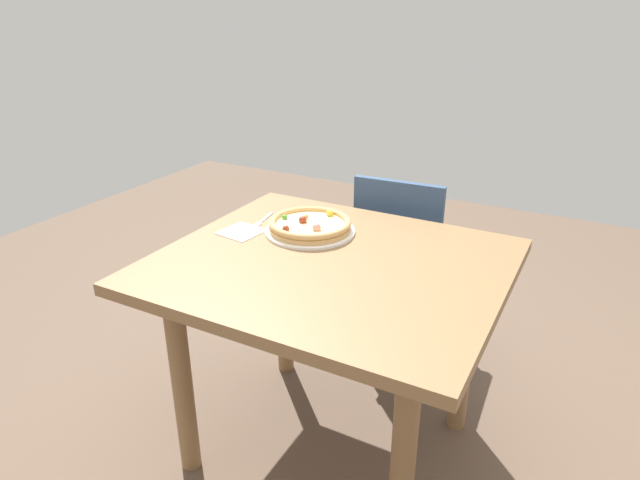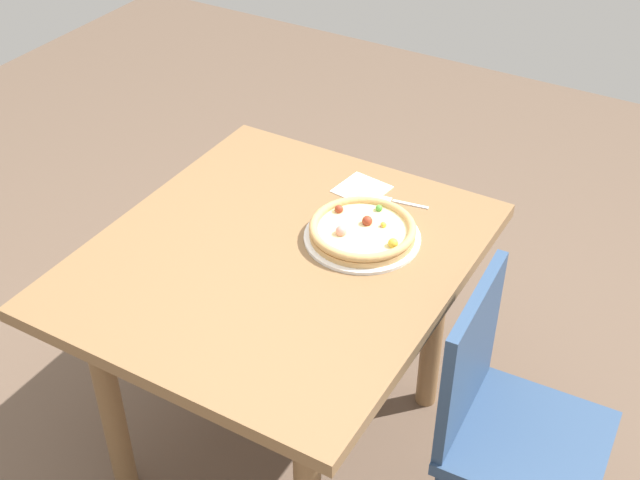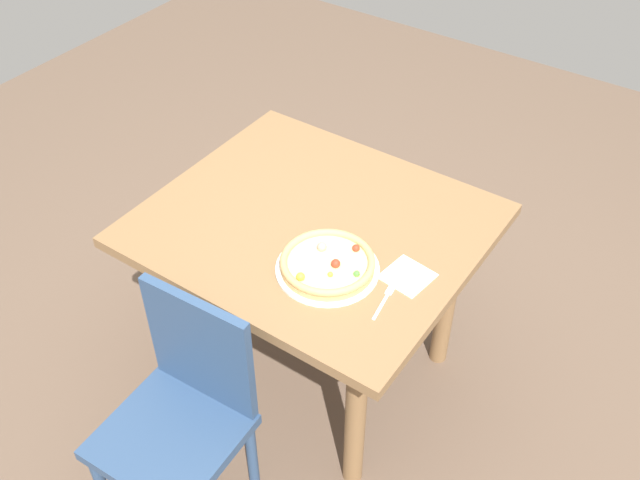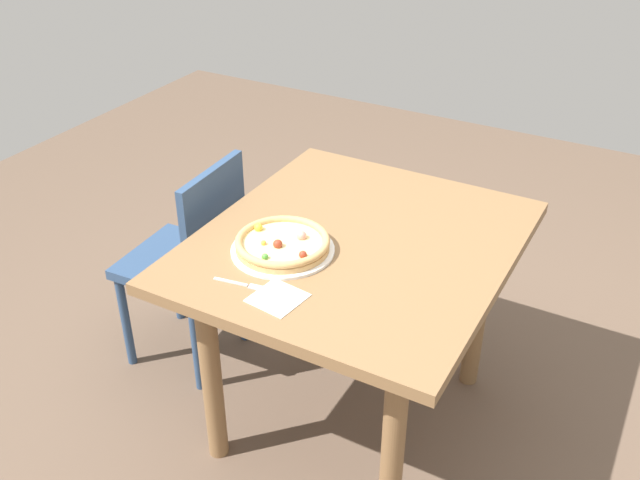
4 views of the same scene
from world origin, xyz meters
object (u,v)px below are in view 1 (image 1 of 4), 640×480
Objects in this scene: pizza at (310,225)px; napkin at (241,232)px; plate at (310,231)px; chair_near at (403,259)px; fork at (262,221)px; dining_table at (331,292)px.

napkin is (0.22, 0.12, -0.03)m from pizza.
plate is at bearing -151.98° from napkin.
chair_near is at bearing -121.80° from napkin.
napkin is (0.22, 0.12, -0.00)m from plate.
pizza is (0.00, 0.00, 0.03)m from plate.
chair_near is at bearing 134.39° from fork.
napkin is at bearing -12.12° from fork.
dining_table is 0.72m from chair_near.
fork is (0.22, -0.00, -0.00)m from plate.
plate is 0.03m from pizza.
chair_near is 5.36× the size of fork.
chair_near is 0.63m from plate.
plate reaches higher than napkin.
chair_near is (-0.00, -0.70, -0.17)m from dining_table.
plate is 0.22m from fork.
chair_near is 0.64m from pizza.
dining_table is at bearing 135.55° from pizza.
plate reaches higher than dining_table.
chair_near is 0.72m from fork.
dining_table is 0.28m from plate.
plate reaches higher than fork.
fork is 0.12m from napkin.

